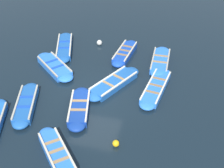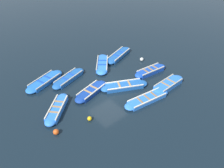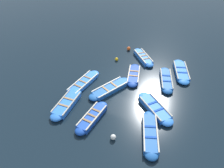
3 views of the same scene
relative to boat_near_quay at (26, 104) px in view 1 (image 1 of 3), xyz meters
name	(u,v)px [view 1 (image 1 of 3)]	position (x,y,z in m)	size (l,w,h in m)	color
ground_plane	(95,96)	(-1.63, 3.01, -0.17)	(120.00, 120.00, 0.00)	black
boat_near_quay	(26,104)	(0.00, 0.00, 0.00)	(3.52, 1.72, 0.40)	#1E59AD
boat_far_corner	(79,108)	(-0.38, 2.61, 0.00)	(3.32, 1.54, 0.40)	navy
boat_alongside	(156,88)	(-2.93, 5.96, -0.02)	(3.89, 1.34, 0.36)	blue
boat_outer_right	(125,53)	(-5.94, 3.65, 0.01)	(3.33, 1.11, 0.43)	#1947B7
boat_bow_out	(57,154)	(2.56, 2.66, 0.01)	(2.95, 2.73, 0.43)	blue
boat_centre	(64,47)	(-5.75, -0.23, 0.01)	(3.80, 1.91, 0.42)	#1E59AD
boat_outer_left	(160,62)	(-5.50, 5.87, 0.01)	(3.44, 1.01, 0.43)	blue
boat_mid_row	(55,67)	(-3.48, 0.04, 0.00)	(2.98, 3.24, 0.41)	blue
boat_end_of_row	(114,83)	(-2.75, 3.73, -0.01)	(3.77, 2.50, 0.39)	#1E59AD
buoy_orange_near	(99,43)	(-6.86, 1.76, 0.00)	(0.34, 0.34, 0.34)	silver
buoy_yellow_far	(116,143)	(1.39, 4.85, -0.02)	(0.30, 0.30, 0.30)	#EAB214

